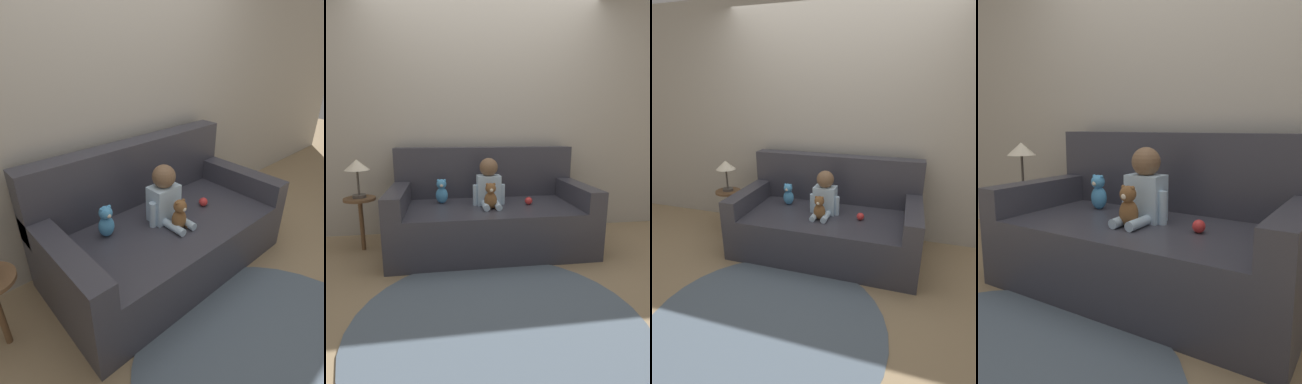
# 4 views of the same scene
# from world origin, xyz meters

# --- Properties ---
(ground_plane) EXTENTS (12.00, 12.00, 0.00)m
(ground_plane) POSITION_xyz_m (0.00, 0.00, 0.00)
(ground_plane) COLOR #9E8460
(wall_back) EXTENTS (8.00, 0.05, 2.60)m
(wall_back) POSITION_xyz_m (0.00, 0.57, 1.30)
(wall_back) COLOR #ADA89E
(wall_back) RESTS_ON ground_plane
(couch) EXTENTS (1.87, 0.98, 0.96)m
(couch) POSITION_xyz_m (0.00, 0.07, 0.32)
(couch) COLOR #383842
(couch) RESTS_ON ground_plane
(person_baby) EXTENTS (0.31, 0.36, 0.45)m
(person_baby) POSITION_xyz_m (-0.02, 0.00, 0.63)
(person_baby) COLOR silver
(person_baby) RESTS_ON couch
(teddy_bear_brown) EXTENTS (0.14, 0.11, 0.24)m
(teddy_bear_brown) POSITION_xyz_m (-0.02, -0.16, 0.55)
(teddy_bear_brown) COLOR brown
(teddy_bear_brown) RESTS_ON couch
(plush_toy_side) EXTENTS (0.12, 0.11, 0.24)m
(plush_toy_side) POSITION_xyz_m (-0.46, 0.12, 0.56)
(plush_toy_side) COLOR #4C9EDB
(plush_toy_side) RESTS_ON couch
(toy_ball) EXTENTS (0.07, 0.07, 0.07)m
(toy_ball) POSITION_xyz_m (0.36, -0.06, 0.47)
(toy_ball) COLOR red
(toy_ball) RESTS_ON couch
(side_table) EXTENTS (0.29, 0.29, 0.88)m
(side_table) POSITION_xyz_m (-1.23, 0.12, 0.67)
(side_table) COLOR brown
(side_table) RESTS_ON ground_plane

